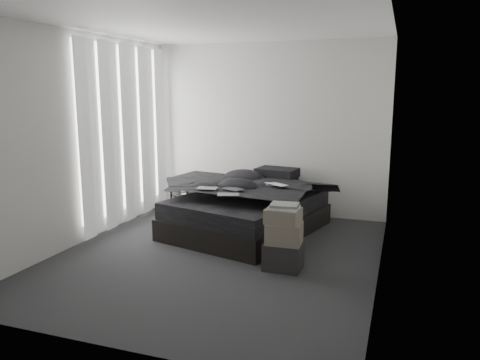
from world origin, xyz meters
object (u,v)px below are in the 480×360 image
(side_stand, at_px, (183,201))
(box_lower, at_px, (283,256))
(laptop, at_px, (274,180))
(bed, at_px, (247,221))

(side_stand, xyz_separation_m, box_lower, (1.82, -1.30, -0.16))
(side_stand, distance_m, box_lower, 2.24)
(side_stand, bearing_deg, laptop, -7.43)
(bed, height_order, laptop, laptop)
(bed, relative_size, laptop, 6.24)
(laptop, bearing_deg, box_lower, -36.94)
(bed, bearing_deg, box_lower, -41.13)
(box_lower, bearing_deg, side_stand, 144.35)
(bed, relative_size, box_lower, 5.21)
(laptop, relative_size, box_lower, 0.83)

